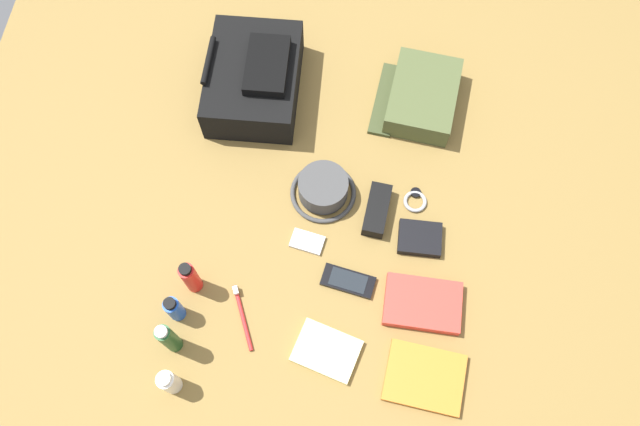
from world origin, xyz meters
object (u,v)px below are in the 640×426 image
object	(u,v)px
sunglasses_case	(377,210)
cell_phone	(348,281)
paperback_novel	(424,378)
wristwatch	(415,200)
toothbrush	(242,313)
backpack	(254,79)
media_player	(307,242)
shampoo_bottle	(169,338)
sunscreen_spray	(190,277)
travel_guidebook	(422,304)
deodorant_spray	(174,309)
toothpaste_tube	(169,382)
notepad	(327,351)
wallet	(420,238)
toiletry_pouch	(421,97)
bucket_hat	(324,189)

from	to	relation	value
sunglasses_case	cell_phone	bearing A→B (deg)	170.23
paperback_novel	wristwatch	bearing A→B (deg)	5.99
cell_phone	sunglasses_case	size ratio (longest dim) A/B	1.01
toothbrush	backpack	bearing A→B (deg)	5.64
media_player	sunglasses_case	distance (m)	0.20
paperback_novel	media_player	distance (m)	0.44
paperback_novel	shampoo_bottle	bearing A→B (deg)	89.00
sunscreen_spray	travel_guidebook	distance (m)	0.57
deodorant_spray	wristwatch	world-z (taller)	deodorant_spray
paperback_novel	toothbrush	xyz separation A→B (m)	(0.10, 0.45, -0.00)
toothpaste_tube	sunglasses_case	xyz separation A→B (m)	(0.49, -0.44, -0.03)
toothpaste_tube	sunscreen_spray	world-z (taller)	sunscreen_spray
wristwatch	notepad	world-z (taller)	notepad
backpack	wristwatch	distance (m)	0.56
cell_phone	sunglasses_case	world-z (taller)	sunglasses_case
wallet	paperback_novel	bearing A→B (deg)	-174.86
travel_guidebook	backpack	bearing A→B (deg)	41.43
toiletry_pouch	bucket_hat	bearing A→B (deg)	142.47
wallet	notepad	xyz separation A→B (m)	(-0.31, 0.21, -0.00)
shampoo_bottle	toiletry_pouch	bearing A→B (deg)	-36.35
toiletry_pouch	media_player	distance (m)	0.52
wallet	shampoo_bottle	bearing A→B (deg)	120.63
notepad	sunglasses_case	distance (m)	0.39
wallet	toothpaste_tube	bearing A→B (deg)	127.87
shampoo_bottle	toothbrush	size ratio (longest dim) A/B	0.99
backpack	toothpaste_tube	xyz separation A→B (m)	(-0.83, 0.07, -0.01)
shampoo_bottle	paperback_novel	size ratio (longest dim) A/B	0.79
media_player	wristwatch	world-z (taller)	same
toothpaste_tube	wristwatch	bearing A→B (deg)	-45.02
deodorant_spray	travel_guidebook	size ratio (longest dim) A/B	0.55
bucket_hat	deodorant_spray	bearing A→B (deg)	138.51
toothpaste_tube	wallet	size ratio (longest dim) A/B	1.00
deodorant_spray	wristwatch	distance (m)	0.68
toothbrush	sunglasses_case	size ratio (longest dim) A/B	1.13
backpack	toiletry_pouch	size ratio (longest dim) A/B	1.27
sunscreen_spray	travel_guidebook	xyz separation A→B (m)	(0.01, -0.57, -0.05)
backpack	media_player	xyz separation A→B (m)	(-0.44, -0.20, -0.06)
wallet	toiletry_pouch	bearing A→B (deg)	3.25
shampoo_bottle	sunscreen_spray	world-z (taller)	shampoo_bottle
toothpaste_tube	paperback_novel	world-z (taller)	toothpaste_tube
bucket_hat	notepad	xyz separation A→B (m)	(-0.41, -0.05, -0.02)
wristwatch	wallet	world-z (taller)	wallet
toothpaste_tube	sunscreen_spray	distance (m)	0.25
media_player	bucket_hat	bearing A→B (deg)	-10.88
deodorant_spray	paperback_novel	distance (m)	0.62
shampoo_bottle	wristwatch	xyz separation A→B (m)	(0.45, -0.56, -0.07)
sunscreen_spray	notepad	bearing A→B (deg)	-110.16
wristwatch	toothpaste_tube	bearing A→B (deg)	134.98
notepad	wallet	bearing A→B (deg)	-17.22
backpack	bucket_hat	bearing A→B (deg)	-142.47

